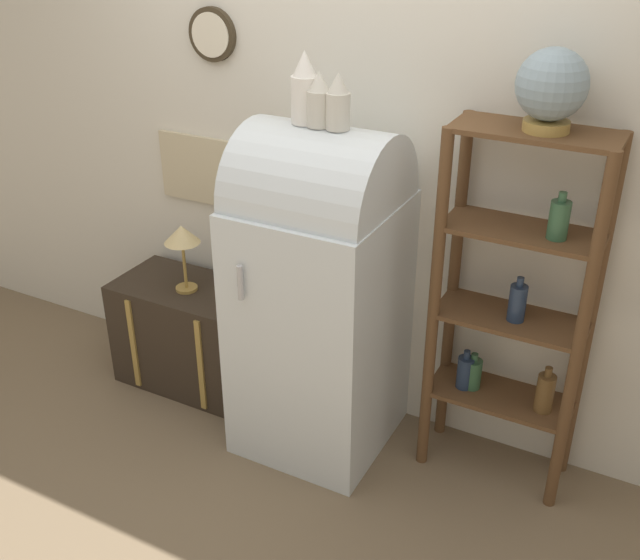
{
  "coord_description": "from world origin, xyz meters",
  "views": [
    {
      "loc": [
        1.36,
        -2.35,
        2.37
      ],
      "look_at": [
        0.0,
        0.22,
        0.84
      ],
      "focal_mm": 42.0,
      "sensor_mm": 36.0,
      "label": 1
    }
  ],
  "objects_px": {
    "refrigerator": "(320,289)",
    "vase_center": "(319,101)",
    "vase_right": "(338,103)",
    "desk_lamp": "(182,238)",
    "suitcase_trunk": "(192,334)",
    "vase_left": "(305,90)",
    "globe": "(552,87)"
  },
  "relations": [
    {
      "from": "vase_left",
      "to": "desk_lamp",
      "type": "bearing_deg",
      "value": 176.72
    },
    {
      "from": "globe",
      "to": "desk_lamp",
      "type": "distance_m",
      "value": 1.86
    },
    {
      "from": "globe",
      "to": "vase_right",
      "type": "height_order",
      "value": "globe"
    },
    {
      "from": "desk_lamp",
      "to": "refrigerator",
      "type": "bearing_deg",
      "value": -3.71
    },
    {
      "from": "vase_center",
      "to": "vase_right",
      "type": "height_order",
      "value": "vase_right"
    },
    {
      "from": "suitcase_trunk",
      "to": "globe",
      "type": "bearing_deg",
      "value": 2.68
    },
    {
      "from": "refrigerator",
      "to": "vase_right",
      "type": "distance_m",
      "value": 0.84
    },
    {
      "from": "refrigerator",
      "to": "vase_center",
      "type": "bearing_deg",
      "value": -99.47
    },
    {
      "from": "vase_center",
      "to": "desk_lamp",
      "type": "height_order",
      "value": "vase_center"
    },
    {
      "from": "refrigerator",
      "to": "desk_lamp",
      "type": "relative_size",
      "value": 4.36
    },
    {
      "from": "refrigerator",
      "to": "vase_center",
      "type": "relative_size",
      "value": 7.1
    },
    {
      "from": "suitcase_trunk",
      "to": "vase_left",
      "type": "height_order",
      "value": "vase_left"
    },
    {
      "from": "refrigerator",
      "to": "vase_left",
      "type": "height_order",
      "value": "vase_left"
    },
    {
      "from": "vase_center",
      "to": "vase_right",
      "type": "xyz_separation_m",
      "value": [
        0.08,
        -0.0,
        0.0
      ]
    },
    {
      "from": "vase_left",
      "to": "suitcase_trunk",
      "type": "bearing_deg",
      "value": 174.59
    },
    {
      "from": "globe",
      "to": "vase_right",
      "type": "distance_m",
      "value": 0.78
    },
    {
      "from": "refrigerator",
      "to": "desk_lamp",
      "type": "bearing_deg",
      "value": 176.29
    },
    {
      "from": "refrigerator",
      "to": "vase_left",
      "type": "xyz_separation_m",
      "value": [
        -0.07,
        0.01,
        0.87
      ]
    },
    {
      "from": "vase_left",
      "to": "vase_center",
      "type": "xyz_separation_m",
      "value": [
        0.07,
        -0.01,
        -0.03
      ]
    },
    {
      "from": "refrigerator",
      "to": "vase_right",
      "type": "relative_size",
      "value": 7.02
    },
    {
      "from": "refrigerator",
      "to": "vase_left",
      "type": "relative_size",
      "value": 5.38
    },
    {
      "from": "suitcase_trunk",
      "to": "desk_lamp",
      "type": "relative_size",
      "value": 2.19
    },
    {
      "from": "suitcase_trunk",
      "to": "vase_right",
      "type": "xyz_separation_m",
      "value": [
        0.88,
        -0.09,
        1.35
      ]
    },
    {
      "from": "vase_right",
      "to": "desk_lamp",
      "type": "height_order",
      "value": "vase_right"
    },
    {
      "from": "suitcase_trunk",
      "to": "vase_center",
      "type": "distance_m",
      "value": 1.57
    },
    {
      "from": "vase_left",
      "to": "globe",
      "type": "bearing_deg",
      "value": 9.08
    },
    {
      "from": "refrigerator",
      "to": "vase_center",
      "type": "xyz_separation_m",
      "value": [
        -0.0,
        -0.0,
        0.83
      ]
    },
    {
      "from": "vase_left",
      "to": "vase_right",
      "type": "bearing_deg",
      "value": -6.2
    },
    {
      "from": "globe",
      "to": "vase_right",
      "type": "xyz_separation_m",
      "value": [
        -0.76,
        -0.16,
        -0.11
      ]
    },
    {
      "from": "globe",
      "to": "vase_right",
      "type": "bearing_deg",
      "value": -167.88
    },
    {
      "from": "desk_lamp",
      "to": "suitcase_trunk",
      "type": "bearing_deg",
      "value": 117.92
    },
    {
      "from": "refrigerator",
      "to": "desk_lamp",
      "type": "distance_m",
      "value": 0.79
    }
  ]
}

